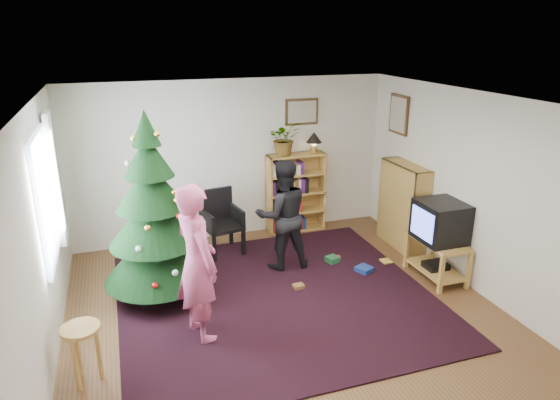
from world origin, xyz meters
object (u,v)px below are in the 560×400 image
object	(u,v)px
christmas_tree	(154,223)
armchair	(221,219)
picture_right	(399,114)
stool	(82,340)
potted_plant	(285,138)
tv_stand	(437,256)
crt_tv	(440,221)
person_standing	(197,263)
person_by_chair	(282,215)
bookshelf_right	(403,205)
bookshelf_back	(296,192)
table_lamp	(314,139)
picture_back	(302,112)

from	to	relation	value
christmas_tree	armchair	world-z (taller)	christmas_tree
picture_right	christmas_tree	world-z (taller)	christmas_tree
stool	potted_plant	bearing A→B (deg)	44.31
tv_stand	crt_tv	xyz separation A→B (m)	(-0.00, 0.00, 0.49)
person_standing	picture_right	bearing A→B (deg)	-78.92
tv_stand	potted_plant	world-z (taller)	potted_plant
stool	person_by_chair	bearing A→B (deg)	33.72
armchair	person_standing	world-z (taller)	person_standing
bookshelf_right	potted_plant	bearing A→B (deg)	53.77
stool	person_standing	size ratio (longest dim) A/B	0.34
bookshelf_right	armchair	bearing A→B (deg)	75.33
potted_plant	bookshelf_back	bearing A→B (deg)	0.00
picture_right	crt_tv	bearing A→B (deg)	-99.11
picture_right	bookshelf_right	size ratio (longest dim) A/B	0.46
picture_right	stool	distance (m)	5.44
bookshelf_back	tv_stand	xyz separation A→B (m)	(1.20, -2.20, -0.34)
table_lamp	tv_stand	bearing A→B (deg)	-67.62
person_by_chair	picture_right	bearing A→B (deg)	-160.62
armchair	potted_plant	size ratio (longest dim) A/B	1.75
bookshelf_back	armchair	size ratio (longest dim) A/B	1.36
bookshelf_right	crt_tv	bearing A→B (deg)	173.51
armchair	potted_plant	world-z (taller)	potted_plant
picture_right	bookshelf_right	world-z (taller)	picture_right
bookshelf_right	stool	xyz separation A→B (m)	(-4.54, -1.83, -0.20)
table_lamp	potted_plant	bearing A→B (deg)	-180.00
bookshelf_back	bookshelf_right	xyz separation A→B (m)	(1.32, -1.12, 0.00)
bookshelf_right	tv_stand	xyz separation A→B (m)	(-0.12, -1.08, -0.34)
picture_back	stool	bearing A→B (deg)	-137.42
picture_right	person_by_chair	world-z (taller)	picture_right
person_standing	person_by_chair	size ratio (longest dim) A/B	1.12
bookshelf_right	picture_right	bearing A→B (deg)	-14.36
picture_right	person_by_chair	distance (m)	2.50
picture_back	tv_stand	world-z (taller)	picture_back
christmas_tree	person_by_chair	distance (m)	1.77
picture_right	table_lamp	world-z (taller)	picture_right
bookshelf_right	tv_stand	distance (m)	1.14
bookshelf_back	table_lamp	distance (m)	0.92
picture_back	bookshelf_right	xyz separation A→B (m)	(1.19, -1.25, -1.29)
christmas_tree	person_standing	world-z (taller)	christmas_tree
picture_right	person_standing	distance (m)	4.15
bookshelf_back	crt_tv	xyz separation A→B (m)	(1.20, -2.20, 0.15)
potted_plant	person_standing	bearing A→B (deg)	-126.18
christmas_tree	crt_tv	bearing A→B (deg)	-10.92
christmas_tree	armchair	size ratio (longest dim) A/B	2.47
picture_back	armchair	world-z (taller)	picture_back
crt_tv	person_by_chair	distance (m)	2.09
armchair	table_lamp	world-z (taller)	table_lamp
person_standing	potted_plant	bearing A→B (deg)	-53.98
crt_tv	table_lamp	size ratio (longest dim) A/B	1.79
christmas_tree	table_lamp	xyz separation A→B (m)	(2.69, 1.50, 0.55)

